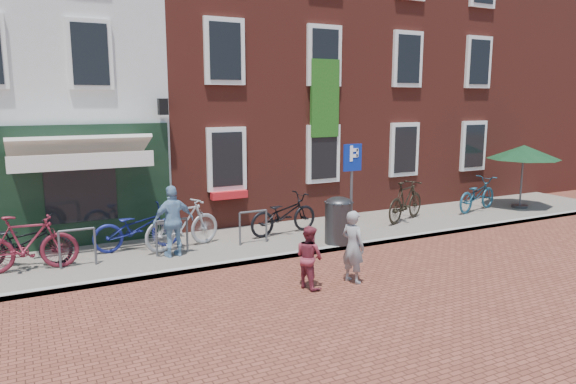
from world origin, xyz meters
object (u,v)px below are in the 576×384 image
bicycle_1 (27,243)px  bicycle_2 (137,227)px  boy (309,257)px  bicycle_3 (183,224)px  bicycle_5 (406,201)px  bicycle_4 (284,214)px  bicycle_6 (477,194)px  parking_sign (352,175)px  woman (353,247)px  litter_bin (339,218)px  parasol (524,150)px  bicycle_0 (22,242)px  cafe_person (173,221)px

bicycle_1 → bicycle_2: size_ratio=0.97×
boy → bicycle_3: bicycle_3 is taller
boy → bicycle_5: bicycle_5 is taller
bicycle_4 → bicycle_6: same height
bicycle_4 → bicycle_6: 6.73m
parking_sign → bicycle_4: bearing=127.1°
bicycle_2 → bicycle_5: (7.51, -0.51, 0.06)m
bicycle_2 → woman: bearing=-139.0°
boy → bicycle_1: (-4.79, 3.22, 0.08)m
boy → bicycle_1: 5.77m
bicycle_2 → parking_sign: bearing=-109.5°
parking_sign → bicycle_2: 5.23m
litter_bin → woman: woman is taller
parasol → boy: 10.25m
bicycle_0 → bicycle_2: 2.43m
litter_bin → bicycle_4: 1.62m
bicycle_3 → bicycle_5: same height
litter_bin → bicycle_3: bearing=160.0°
parking_sign → bicycle_4: (-1.11, 1.47, -1.14)m
cafe_person → woman: bearing=125.7°
bicycle_0 → cafe_person: bearing=-85.2°
bicycle_1 → bicycle_5: same height
parasol → bicycle_0: 14.60m
parasol → bicycle_6: (-1.69, 0.24, -1.36)m
boy → bicycle_2: boy is taller
boy → cafe_person: bearing=17.9°
cafe_person → bicycle_5: size_ratio=0.82×
bicycle_0 → bicycle_3: 3.40m
litter_bin → bicycle_5: (3.02, 1.15, -0.05)m
litter_bin → bicycle_5: 3.23m
parasol → cafe_person: (-11.50, -0.26, -1.08)m
litter_bin → bicycle_5: litter_bin is taller
parasol → bicycle_6: bearing=171.8°
parasol → cafe_person: parasol is taller
boy → woman: bearing=-111.5°
bicycle_1 → bicycle_4: bicycle_1 is taller
boy → bicycle_2: 4.54m
litter_bin → bicycle_2: litter_bin is taller
parking_sign → cafe_person: (-4.19, 0.80, -0.86)m
parasol → bicycle_2: 12.21m
litter_bin → cafe_person: bearing=169.2°
bicycle_3 → bicycle_1: bearing=78.6°
parking_sign → bicycle_2: size_ratio=1.20×
cafe_person → boy: bearing=115.6°
boy → litter_bin: bearing=-57.9°
bicycle_1 → parking_sign: bearing=-93.8°
parking_sign → woman: parking_sign is taller
bicycle_1 → bicycle_5: size_ratio=1.00×
parking_sign → boy: size_ratio=1.99×
cafe_person → bicycle_2: size_ratio=0.80×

